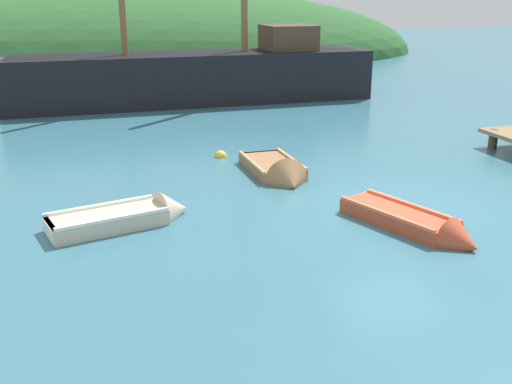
{
  "coord_description": "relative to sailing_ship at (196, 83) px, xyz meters",
  "views": [
    {
      "loc": [
        -7.05,
        -11.54,
        4.82
      ],
      "look_at": [
        -2.88,
        1.6,
        0.18
      ],
      "focal_mm": 42.43,
      "sensor_mm": 36.0,
      "label": 1
    }
  ],
  "objects": [
    {
      "name": "rowboat_center",
      "position": [
        -0.33,
        -11.89,
        -0.76
      ],
      "size": [
        1.24,
        2.95,
        1.18
      ],
      "rotation": [
        0.0,
        0.0,
        4.71
      ],
      "color": "#9E7047",
      "rests_on": "ground"
    },
    {
      "name": "shore_hill",
      "position": [
        -0.68,
        19.85,
        -0.85
      ],
      "size": [
        45.09,
        21.69,
        10.0
      ],
      "primitive_type": "ellipsoid",
      "color": "#2D602D",
      "rests_on": "ground"
    },
    {
      "name": "ground_plane",
      "position": [
        1.41,
        -15.06,
        -0.85
      ],
      "size": [
        120.0,
        120.0,
        0.0
      ],
      "primitive_type": "plane",
      "color": "teal"
    },
    {
      "name": "sailing_ship",
      "position": [
        0.0,
        0.0,
        0.0
      ],
      "size": [
        18.67,
        3.27,
        12.13
      ],
      "rotation": [
        0.0,
        0.0,
        3.14
      ],
      "color": "black",
      "rests_on": "ground"
    },
    {
      "name": "rowboat_portside",
      "position": [
        1.14,
        -16.39,
        -0.75
      ],
      "size": [
        1.95,
        3.38,
        0.89
      ],
      "rotation": [
        0.0,
        0.0,
        5.05
      ],
      "color": "#C64C2D",
      "rests_on": "ground"
    },
    {
      "name": "buoy_yellow",
      "position": [
        -1.31,
        -9.43,
        -0.85
      ],
      "size": [
        0.39,
        0.39,
        0.39
      ],
      "primitive_type": "sphere",
      "color": "yellow",
      "rests_on": "ground"
    },
    {
      "name": "rowboat_far",
      "position": [
        -4.56,
        -14.15,
        -0.74
      ],
      "size": [
        3.21,
        1.67,
        0.97
      ],
      "rotation": [
        0.0,
        0.0,
        0.23
      ],
      "color": "beige",
      "rests_on": "ground"
    }
  ]
}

